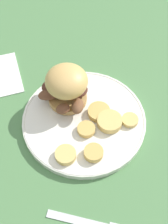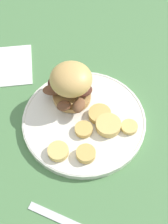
{
  "view_description": "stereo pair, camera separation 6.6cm",
  "coord_description": "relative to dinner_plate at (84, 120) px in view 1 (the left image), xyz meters",
  "views": [
    {
      "loc": [
        0.06,
        0.37,
        0.6
      ],
      "look_at": [
        0.0,
        0.0,
        0.04
      ],
      "focal_mm": 50.0,
      "sensor_mm": 36.0,
      "label": 1
    },
    {
      "loc": [
        -0.01,
        0.38,
        0.6
      ],
      "look_at": [
        0.0,
        0.0,
        0.04
      ],
      "focal_mm": 50.0,
      "sensor_mm": 36.0,
      "label": 2
    }
  ],
  "objects": [
    {
      "name": "dinner_plate",
      "position": [
        0.0,
        0.0,
        0.0
      ],
      "size": [
        0.28,
        0.28,
        0.02
      ],
      "color": "white",
      "rests_on": "ground_plane"
    },
    {
      "name": "ground_plane",
      "position": [
        0.0,
        0.0,
        -0.01
      ],
      "size": [
        4.0,
        4.0,
        0.0
      ],
      "primitive_type": "plane",
      "color": "#4C7A47"
    },
    {
      "name": "potato_round_4",
      "position": [
        -0.05,
        0.02,
        0.02
      ],
      "size": [
        0.06,
        0.06,
        0.02
      ],
      "primitive_type": "cylinder",
      "color": "#DBB766",
      "rests_on": "dinner_plate"
    },
    {
      "name": "napkin",
      "position": [
        0.18,
        -0.17,
        -0.01
      ],
      "size": [
        0.11,
        0.15,
        0.01
      ],
      "primitive_type": "cube",
      "rotation": [
        0.0,
        0.0,
        1.72
      ],
      "color": "white",
      "rests_on": "ground_plane"
    },
    {
      "name": "potato_round_3",
      "position": [
        -0.03,
        -0.01,
        0.01
      ],
      "size": [
        0.05,
        0.05,
        0.01
      ],
      "primitive_type": "cylinder",
      "color": "tan",
      "rests_on": "dinner_plate"
    },
    {
      "name": "potato_round_5",
      "position": [
        -0.0,
        0.03,
        0.01
      ],
      "size": [
        0.04,
        0.04,
        0.01
      ],
      "primitive_type": "cylinder",
      "color": "tan",
      "rests_on": "dinner_plate"
    },
    {
      "name": "sandwich",
      "position": [
        0.03,
        -0.06,
        0.06
      ],
      "size": [
        0.12,
        0.11,
        0.1
      ],
      "color": "tan",
      "rests_on": "dinner_plate"
    },
    {
      "name": "potato_round_0",
      "position": [
        -0.01,
        0.09,
        0.01
      ],
      "size": [
        0.04,
        0.04,
        0.01
      ],
      "primitive_type": "cylinder",
      "color": "tan",
      "rests_on": "dinner_plate"
    },
    {
      "name": "potato_round_2",
      "position": [
        0.05,
        0.09,
        0.01
      ],
      "size": [
        0.04,
        0.04,
        0.01
      ],
      "primitive_type": "cylinder",
      "color": "#DBB766",
      "rests_on": "dinner_plate"
    },
    {
      "name": "potato_round_1",
      "position": [
        -0.1,
        0.02,
        0.01
      ],
      "size": [
        0.04,
        0.04,
        0.01
      ],
      "primitive_type": "cylinder",
      "color": "#DBB766",
      "rests_on": "dinner_plate"
    }
  ]
}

